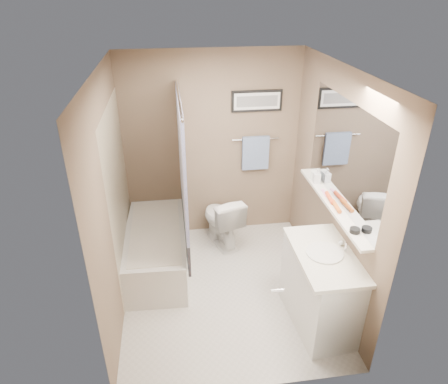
{
  "coord_description": "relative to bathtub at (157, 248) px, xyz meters",
  "views": [
    {
      "loc": [
        -0.5,
        -3.41,
        3.06
      ],
      "look_at": [
        0.0,
        0.15,
        1.15
      ],
      "focal_mm": 32.0,
      "sensor_mm": 36.0,
      "label": 1
    }
  ],
  "objects": [
    {
      "name": "ground",
      "position": [
        0.75,
        -0.53,
        -0.25
      ],
      "size": [
        2.5,
        2.5,
        0.0
      ],
      "primitive_type": "plane",
      "color": "beige",
      "rests_on": "ground"
    },
    {
      "name": "ceiling",
      "position": [
        0.75,
        -0.53,
        2.13
      ],
      "size": [
        2.2,
        2.5,
        0.04
      ],
      "primitive_type": "cube",
      "color": "white",
      "rests_on": "wall_back"
    },
    {
      "name": "wall_back",
      "position": [
        0.75,
        0.7,
        0.95
      ],
      "size": [
        2.2,
        0.04,
        2.4
      ],
      "primitive_type": "cube",
      "color": "brown",
      "rests_on": "ground"
    },
    {
      "name": "wall_front",
      "position": [
        0.75,
        -1.76,
        0.95
      ],
      "size": [
        2.2,
        0.04,
        2.4
      ],
      "primitive_type": "cube",
      "color": "brown",
      "rests_on": "ground"
    },
    {
      "name": "wall_left",
      "position": [
        -0.33,
        -0.53,
        0.95
      ],
      "size": [
        0.04,
        2.5,
        2.4
      ],
      "primitive_type": "cube",
      "color": "brown",
      "rests_on": "ground"
    },
    {
      "name": "wall_right",
      "position": [
        1.83,
        -0.53,
        0.95
      ],
      "size": [
        0.04,
        2.5,
        2.4
      ],
      "primitive_type": "cube",
      "color": "brown",
      "rests_on": "ground"
    },
    {
      "name": "tile_surround",
      "position": [
        -0.34,
        -0.03,
        0.75
      ],
      "size": [
        0.02,
        1.55,
        2.0
      ],
      "primitive_type": "cube",
      "color": "tan",
      "rests_on": "wall_left"
    },
    {
      "name": "curtain_rod",
      "position": [
        0.35,
        -0.03,
        1.8
      ],
      "size": [
        0.02,
        1.55,
        0.02
      ],
      "primitive_type": "cylinder",
      "rotation": [
        1.57,
        0.0,
        0.0
      ],
      "color": "silver",
      "rests_on": "wall_left"
    },
    {
      "name": "curtain_upper",
      "position": [
        0.35,
        -0.03,
        1.15
      ],
      "size": [
        0.03,
        1.45,
        1.28
      ],
      "primitive_type": "cube",
      "color": "white",
      "rests_on": "curtain_rod"
    },
    {
      "name": "curtain_lower",
      "position": [
        0.35,
        -0.03,
        0.33
      ],
      "size": [
        0.03,
        1.45,
        0.36
      ],
      "primitive_type": "cube",
      "color": "#263648",
      "rests_on": "curtain_rod"
    },
    {
      "name": "mirror",
      "position": [
        1.84,
        -0.68,
        1.37
      ],
      "size": [
        0.02,
        1.6,
        1.0
      ],
      "primitive_type": "cube",
      "color": "silver",
      "rests_on": "wall_right"
    },
    {
      "name": "shelf",
      "position": [
        1.79,
        -0.68,
        0.85
      ],
      "size": [
        0.12,
        1.6,
        0.03
      ],
      "primitive_type": "cube",
      "color": "silver",
      "rests_on": "wall_right"
    },
    {
      "name": "towel_bar",
      "position": [
        1.3,
        0.69,
        1.05
      ],
      "size": [
        0.6,
        0.02,
        0.02
      ],
      "primitive_type": "cylinder",
      "rotation": [
        0.0,
        1.57,
        0.0
      ],
      "color": "silver",
      "rests_on": "wall_back"
    },
    {
      "name": "towel",
      "position": [
        1.3,
        0.67,
        0.87
      ],
      "size": [
        0.34,
        0.05,
        0.44
      ],
      "primitive_type": "cube",
      "color": "#97B3DB",
      "rests_on": "towel_bar"
    },
    {
      "name": "art_frame",
      "position": [
        1.3,
        0.7,
        1.53
      ],
      "size": [
        0.62,
        0.02,
        0.26
      ],
      "primitive_type": "cube",
      "color": "black",
      "rests_on": "wall_back"
    },
    {
      "name": "art_mat",
      "position": [
        1.3,
        0.69,
        1.53
      ],
      "size": [
        0.56,
        0.0,
        0.2
      ],
      "primitive_type": "cube",
      "color": "white",
      "rests_on": "art_frame"
    },
    {
      "name": "art_image",
      "position": [
        1.3,
        0.69,
        1.53
      ],
      "size": [
        0.5,
        0.0,
        0.13
      ],
      "primitive_type": "cube",
      "color": "#595959",
      "rests_on": "art_mat"
    },
    {
      "name": "door",
      "position": [
        1.3,
        -1.77,
        0.75
      ],
      "size": [
        0.8,
        0.02,
        2.0
      ],
      "primitive_type": "cube",
      "color": "silver",
      "rests_on": "wall_front"
    },
    {
      "name": "door_handle",
      "position": [
        0.97,
        -1.72,
        0.75
      ],
      "size": [
        0.1,
        0.02,
        0.02
      ],
      "primitive_type": "cylinder",
      "rotation": [
        0.0,
        1.57,
        0.0
      ],
      "color": "silver",
      "rests_on": "door"
    },
    {
      "name": "bathtub",
      "position": [
        0.0,
        0.0,
        0.0
      ],
      "size": [
        0.76,
        1.53,
        0.5
      ],
      "primitive_type": "cube",
      "rotation": [
        0.0,
        0.0,
        -0.04
      ],
      "color": "silver",
      "rests_on": "ground"
    },
    {
      "name": "tub_rim",
      "position": [
        -0.0,
        0.0,
        0.25
      ],
      "size": [
        0.56,
        1.36,
        0.02
      ],
      "primitive_type": "cube",
      "color": "beige",
      "rests_on": "bathtub"
    },
    {
      "name": "toilet",
      "position": [
        0.82,
        0.37,
        0.1
      ],
      "size": [
        0.58,
        0.77,
        0.7
      ],
      "primitive_type": "imported",
      "rotation": [
        0.0,
        0.0,
        3.44
      ],
      "color": "white",
      "rests_on": "ground"
    },
    {
      "name": "vanity",
      "position": [
        1.6,
        -1.12,
        0.15
      ],
      "size": [
        0.57,
        0.94,
        0.8
      ],
      "primitive_type": "cube",
      "rotation": [
        0.0,
        0.0,
        0.08
      ],
      "color": "silver",
      "rests_on": "ground"
    },
    {
      "name": "countertop",
      "position": [
        1.59,
        -1.12,
        0.57
      ],
      "size": [
        0.54,
        0.96,
        0.04
      ],
      "primitive_type": "cube",
      "color": "beige",
      "rests_on": "vanity"
    },
    {
      "name": "sink_basin",
      "position": [
        1.58,
        -1.12,
        0.6
      ],
      "size": [
        0.34,
        0.34,
        0.01
      ],
      "primitive_type": "cylinder",
      "color": "silver",
      "rests_on": "countertop"
    },
    {
      "name": "faucet_spout",
      "position": [
        1.78,
        -1.12,
        0.64
      ],
      "size": [
        0.02,
        0.02,
        0.1
      ],
      "primitive_type": "cylinder",
      "color": "silver",
      "rests_on": "countertop"
    },
    {
      "name": "faucet_knob",
      "position": [
        1.78,
        -1.02,
        0.62
      ],
      "size": [
        0.05,
        0.05,
        0.05
      ],
      "primitive_type": "sphere",
      "color": "silver",
      "rests_on": "countertop"
    },
    {
      "name": "candle_bowl_near",
      "position": [
        1.79,
        -1.22,
        0.89
      ],
      "size": [
        0.09,
        0.09,
        0.04
      ],
      "primitive_type": "cylinder",
      "color": "black",
      "rests_on": "shelf"
    },
    {
      "name": "hair_brush_front",
      "position": [
        1.79,
        -0.79,
        0.89
      ],
      "size": [
        0.06,
        0.22,
        0.04
      ],
      "primitive_type": "cylinder",
      "rotation": [
        1.57,
        0.0,
        -0.07
      ],
      "color": "#CF5E1D",
      "rests_on": "shelf"
    },
    {
      "name": "hair_brush_back",
      "position": [
        1.79,
        -0.62,
        0.89
      ],
      "size": [
        0.06,
        0.22,
        0.04
      ],
      "primitive_type": "cylinder",
      "rotation": [
        1.57,
        0.0,
        -0.09
      ],
      "color": "#DF481F",
      "rests_on": "shelf"
    },
    {
      "name": "pink_comb",
      "position": [
        1.79,
        -0.48,
        0.87
      ],
      "size": [
        0.04,
        0.16,
        0.01
      ],
      "primitive_type": "cube",
      "rotation": [
        0.0,
        0.0,
        -0.09
      ],
      "color": "pink",
      "rests_on": "shelf"
    },
    {
      "name": "glass_jar",
      "position": [
        1.79,
        -0.15,
        0.92
      ],
      "size": [
        0.08,
        0.08,
        0.1
      ],
      "primitive_type": "cylinder",
      "color": "white",
      "rests_on": "shelf"
    },
    {
      "name": "soap_bottle",
      "position": [
        1.79,
        -0.23,
        0.95
      ],
      "size": [
        0.08,
        0.08,
        0.16
      ],
      "primitive_type": "imported",
      "rotation": [
        0.0,
        0.0,
        -0.09
      ],
      "color": "#999999",
      "rests_on": "shelf"
    }
  ]
}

